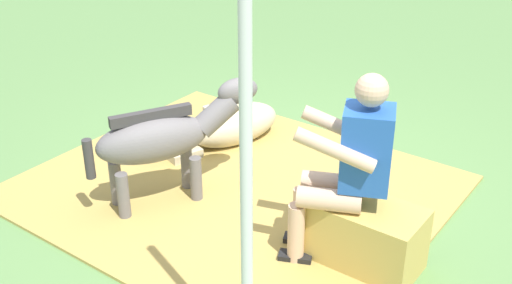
{
  "coord_description": "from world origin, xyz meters",
  "views": [
    {
      "loc": [
        -2.42,
        3.56,
        2.62
      ],
      "look_at": [
        -0.02,
        0.26,
        0.55
      ],
      "focal_mm": 44.74,
      "sensor_mm": 36.0,
      "label": 1
    }
  ],
  "objects_px": {
    "pony_lying": "(225,126)",
    "tent_pole_left": "(246,186)",
    "hay_bale": "(366,236)",
    "person_seated": "(347,164)",
    "pony_standing": "(165,137)"
  },
  "relations": [
    {
      "from": "pony_standing",
      "to": "tent_pole_left",
      "type": "distance_m",
      "value": 1.86
    },
    {
      "from": "person_seated",
      "to": "pony_lying",
      "type": "height_order",
      "value": "person_seated"
    },
    {
      "from": "pony_standing",
      "to": "tent_pole_left",
      "type": "xyz_separation_m",
      "value": [
        -1.48,
        0.97,
        0.57
      ]
    },
    {
      "from": "hay_bale",
      "to": "pony_standing",
      "type": "height_order",
      "value": "pony_standing"
    },
    {
      "from": "pony_lying",
      "to": "tent_pole_left",
      "type": "relative_size",
      "value": 0.6
    },
    {
      "from": "pony_lying",
      "to": "person_seated",
      "type": "bearing_deg",
      "value": 152.95
    },
    {
      "from": "hay_bale",
      "to": "tent_pole_left",
      "type": "height_order",
      "value": "tent_pole_left"
    },
    {
      "from": "person_seated",
      "to": "pony_standing",
      "type": "distance_m",
      "value": 1.44
    },
    {
      "from": "hay_bale",
      "to": "person_seated",
      "type": "relative_size",
      "value": 0.53
    },
    {
      "from": "hay_bale",
      "to": "pony_lying",
      "type": "xyz_separation_m",
      "value": [
        1.8,
        -0.8,
        -0.03
      ]
    },
    {
      "from": "pony_lying",
      "to": "pony_standing",
      "type": "bearing_deg",
      "value": 103.11
    },
    {
      "from": "hay_bale",
      "to": "person_seated",
      "type": "height_order",
      "value": "person_seated"
    },
    {
      "from": "tent_pole_left",
      "to": "pony_lying",
      "type": "bearing_deg",
      "value": -48.81
    },
    {
      "from": "hay_bale",
      "to": "pony_lying",
      "type": "bearing_deg",
      "value": -23.87
    },
    {
      "from": "person_seated",
      "to": "tent_pole_left",
      "type": "relative_size",
      "value": 0.59
    }
  ]
}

